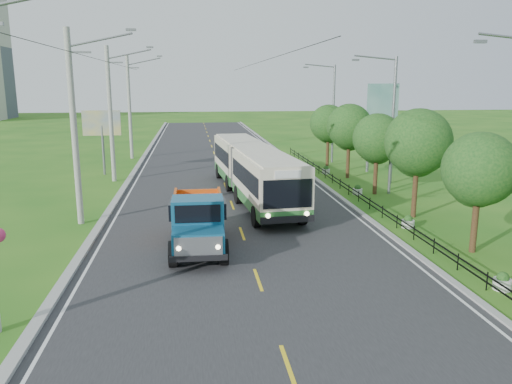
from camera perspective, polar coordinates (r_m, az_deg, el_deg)
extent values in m
plane|color=#236217|center=(19.12, 0.24, -10.03)|extent=(240.00, 240.00, 0.00)
cube|color=#28282B|center=(38.30, -3.72, 1.30)|extent=(14.00, 120.00, 0.02)
cube|color=#9E9E99|center=(38.53, -14.47, 1.10)|extent=(0.40, 120.00, 0.15)
cube|color=#9E9E99|center=(39.39, 6.72, 1.60)|extent=(0.30, 120.00, 0.10)
cube|color=silver|center=(38.47, -13.65, 1.05)|extent=(0.12, 120.00, 0.00)
cube|color=silver|center=(39.27, 6.01, 1.55)|extent=(0.12, 120.00, 0.00)
cube|color=yellow|center=(19.11, 0.24, -9.97)|extent=(0.12, 2.20, 0.00)
cube|color=black|center=(33.91, 10.57, 0.19)|extent=(0.04, 40.00, 0.60)
cylinder|color=gray|center=(27.30, -20.08, 6.77)|extent=(0.32, 0.32, 10.00)
cube|color=slate|center=(27.14, -19.62, 14.83)|extent=(1.20, 0.10, 0.10)
cube|color=slate|center=(26.83, -14.10, 17.55)|extent=(0.50, 0.18, 0.12)
cylinder|color=gray|center=(39.07, -16.30, 8.44)|extent=(0.32, 0.32, 10.00)
cube|color=slate|center=(38.96, -15.89, 14.05)|extent=(1.20, 0.10, 0.10)
cube|color=slate|center=(38.74, -12.03, 15.89)|extent=(0.50, 0.18, 0.12)
cylinder|color=gray|center=(50.94, -14.26, 9.32)|extent=(0.32, 0.32, 10.00)
cube|color=slate|center=(50.86, -13.91, 13.62)|extent=(1.20, 0.10, 0.10)
cube|color=slate|center=(50.69, -10.96, 15.00)|extent=(0.50, 0.18, 0.12)
cylinder|color=#382314|center=(23.72, 23.75, -2.89)|extent=(0.28, 0.28, 2.97)
sphere|color=#124116|center=(23.28, 24.22, 2.41)|extent=(3.18, 3.18, 3.18)
sphere|color=#124116|center=(23.90, 23.88, 1.12)|extent=(2.33, 2.33, 2.33)
cylinder|color=#382314|center=(28.82, 17.72, 0.50)|extent=(0.28, 0.28, 3.36)
sphere|color=#124116|center=(28.45, 18.05, 5.48)|extent=(3.60, 3.60, 3.60)
sphere|color=#124116|center=(29.06, 17.89, 4.19)|extent=(2.64, 2.64, 2.64)
cylinder|color=#382314|center=(34.28, 13.51, 2.25)|extent=(0.28, 0.28, 3.02)
sphere|color=#124116|center=(33.98, 13.70, 6.02)|extent=(3.24, 3.24, 3.24)
sphere|color=#124116|center=(34.58, 13.66, 5.04)|extent=(2.38, 2.38, 2.38)
cylinder|color=#382314|center=(39.86, 10.48, 3.90)|extent=(0.28, 0.28, 3.25)
sphere|color=#124116|center=(39.59, 10.62, 7.39)|extent=(3.48, 3.48, 3.48)
sphere|color=#124116|center=(40.18, 10.64, 6.46)|extent=(2.55, 2.55, 2.55)
cylinder|color=#382314|center=(45.56, 8.19, 4.90)|extent=(0.28, 0.28, 3.08)
sphere|color=#124116|center=(45.33, 8.28, 7.79)|extent=(3.30, 3.30, 3.30)
sphere|color=#124116|center=(45.92, 8.33, 7.02)|extent=(2.42, 2.42, 2.42)
cube|color=slate|center=(20.47, 24.27, 15.41)|extent=(0.45, 0.16, 0.12)
cylinder|color=slate|center=(34.28, 15.34, 7.20)|extent=(0.20, 0.20, 9.00)
cylinder|color=slate|center=(33.70, 13.50, 14.71)|extent=(2.80, 0.10, 0.34)
cube|color=slate|center=(33.26, 11.32, 14.58)|extent=(0.45, 0.16, 0.12)
cylinder|color=slate|center=(47.48, 8.83, 8.76)|extent=(0.20, 0.20, 9.00)
cylinder|color=slate|center=(47.06, 7.32, 14.13)|extent=(2.80, 0.10, 0.34)
cube|color=slate|center=(46.75, 5.72, 14.00)|extent=(0.45, 0.16, 0.12)
cylinder|color=silver|center=(20.27, 26.31, -9.43)|extent=(0.64, 0.64, 0.40)
sphere|color=#124116|center=(20.18, 26.38, -8.77)|extent=(0.44, 0.44, 0.44)
cylinder|color=silver|center=(26.90, 16.97, -3.51)|extent=(0.64, 0.64, 0.40)
sphere|color=#124116|center=(26.83, 17.01, -2.99)|extent=(0.44, 0.44, 0.44)
cylinder|color=silver|center=(34.12, 11.52, 0.05)|extent=(0.64, 0.64, 0.40)
sphere|color=#124116|center=(34.07, 11.54, 0.46)|extent=(0.44, 0.44, 0.44)
cylinder|color=silver|center=(41.63, 8.00, 2.35)|extent=(0.64, 0.64, 0.40)
sphere|color=#124116|center=(41.59, 8.01, 2.69)|extent=(0.44, 0.44, 0.44)
cylinder|color=slate|center=(42.48, -17.05, 4.59)|extent=(0.20, 0.20, 4.00)
cube|color=yellow|center=(42.26, -17.24, 7.54)|extent=(3.00, 0.15, 2.00)
cylinder|color=slate|center=(38.27, 15.25, 4.67)|extent=(0.24, 0.24, 5.00)
cylinder|color=slate|center=(42.90, 12.71, 5.57)|extent=(0.24, 0.24, 5.00)
cube|color=#144C47|center=(40.32, 14.15, 9.80)|extent=(0.20, 6.00, 3.00)
cube|color=#2B6C2E|center=(28.34, 1.37, -0.79)|extent=(3.39, 8.38, 0.60)
cube|color=beige|center=(28.07, 1.39, 1.91)|extent=(3.39, 8.38, 2.11)
cube|color=black|center=(28.07, 1.39, 1.93)|extent=(3.38, 7.73, 1.04)
cube|color=#2B6C2E|center=(36.98, -1.86, 2.28)|extent=(3.34, 7.84, 0.60)
cube|color=beige|center=(36.78, -1.88, 4.36)|extent=(3.34, 7.84, 2.11)
cube|color=black|center=(36.77, -1.88, 4.37)|extent=(3.33, 7.19, 1.04)
cube|color=#4C4C4C|center=(32.58, -0.51, 2.81)|extent=(2.64, 1.30, 2.60)
cube|color=black|center=(24.20, 3.64, -0.22)|extent=(2.45, 0.27, 1.42)
cylinder|color=black|center=(25.72, 0.02, -2.82)|extent=(0.44, 1.16, 1.13)
cylinder|color=black|center=(26.33, 5.28, -2.52)|extent=(0.44, 1.16, 1.13)
cylinder|color=black|center=(30.82, -2.06, -0.30)|extent=(0.44, 1.16, 1.13)
cylinder|color=black|center=(31.33, 2.39, -0.10)|extent=(0.44, 1.16, 1.13)
cylinder|color=black|center=(34.41, -3.14, 1.01)|extent=(0.44, 1.16, 1.13)
cylinder|color=black|center=(34.86, 0.87, 1.17)|extent=(0.44, 1.16, 1.13)
cylinder|color=black|center=(39.29, -4.28, 2.40)|extent=(0.44, 1.16, 1.13)
cylinder|color=black|center=(39.69, -0.75, 2.53)|extent=(0.44, 1.16, 1.13)
cube|color=#135377|center=(20.14, -6.60, -5.68)|extent=(2.08, 1.40, 0.98)
cube|color=#135377|center=(21.41, -6.65, -3.22)|extent=(2.18, 1.59, 1.96)
cube|color=black|center=(21.29, -6.69, -1.95)|extent=(2.39, 1.30, 0.69)
cube|color=black|center=(22.43, -6.60, -4.99)|extent=(1.05, 5.90, 0.25)
cube|color=#D34813|center=(23.78, -6.67, -1.54)|extent=(2.29, 2.97, 1.28)
cylinder|color=black|center=(20.53, -9.47, -7.00)|extent=(0.36, 1.08, 1.08)
cylinder|color=black|center=(20.52, -3.67, -6.86)|extent=(0.36, 1.08, 1.08)
cylinder|color=black|center=(24.27, -9.05, -3.97)|extent=(0.36, 1.08, 1.08)
cylinder|color=black|center=(24.26, -4.17, -3.85)|extent=(0.36, 1.08, 1.08)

